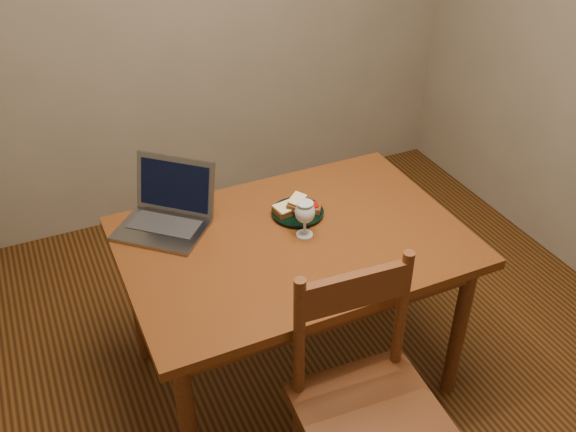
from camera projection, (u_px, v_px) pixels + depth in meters
name	position (u px, v px, depth m)	size (l,w,h in m)	color
floor	(318.00, 381.00, 2.84)	(3.20, 3.20, 0.02)	black
table	(293.00, 256.00, 2.51)	(1.30, 0.90, 0.74)	#45210B
chair	(368.00, 397.00, 2.09)	(0.48, 0.46, 0.49)	#44220E
plate	(298.00, 213.00, 2.58)	(0.21, 0.21, 0.02)	black
sandwich_cheese	(289.00, 208.00, 2.56)	(0.12, 0.07, 0.04)	#381E0C
sandwich_tomato	(308.00, 206.00, 2.57)	(0.11, 0.06, 0.03)	#381E0C
sandwich_top	(297.00, 202.00, 2.56)	(0.10, 0.06, 0.03)	#381E0C
milk_glass	(305.00, 219.00, 2.43)	(0.08, 0.08, 0.15)	white
laptop	(168.00, 209.00, 2.51)	(0.45, 0.45, 0.24)	slate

